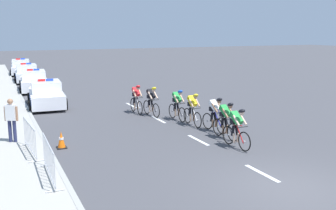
% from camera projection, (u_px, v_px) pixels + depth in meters
% --- Properties ---
extents(ground_plane, '(160.00, 160.00, 0.00)m').
position_uv_depth(ground_plane, '(290.00, 188.00, 10.83)').
color(ground_plane, '#424247').
extents(kerb_edge, '(0.16, 60.00, 0.13)m').
position_uv_depth(kerb_edge, '(28.00, 110.00, 20.97)').
color(kerb_edge, '#9E9E99').
rests_on(kerb_edge, ground).
extents(lane_markings_centre, '(0.14, 17.60, 0.01)m').
position_uv_depth(lane_markings_centre, '(198.00, 140.00, 15.47)').
color(lane_markings_centre, white).
rests_on(lane_markings_centre, ground).
extents(cyclist_lead, '(0.42, 1.72, 1.56)m').
position_uv_depth(cyclist_lead, '(237.00, 127.00, 14.34)').
color(cyclist_lead, black).
rests_on(cyclist_lead, ground).
extents(cyclist_second, '(0.43, 1.72, 1.56)m').
position_uv_depth(cyclist_second, '(226.00, 120.00, 15.56)').
color(cyclist_second, black).
rests_on(cyclist_second, ground).
extents(cyclist_third, '(0.46, 1.72, 1.56)m').
position_uv_depth(cyclist_third, '(215.00, 114.00, 16.63)').
color(cyclist_third, black).
rests_on(cyclist_third, ground).
extents(cyclist_fourth, '(0.42, 1.72, 1.56)m').
position_uv_depth(cyclist_fourth, '(193.00, 109.00, 17.69)').
color(cyclist_fourth, black).
rests_on(cyclist_fourth, ground).
extents(cyclist_fifth, '(0.43, 1.72, 1.56)m').
position_uv_depth(cyclist_fifth, '(177.00, 104.00, 18.75)').
color(cyclist_fifth, black).
rests_on(cyclist_fifth, ground).
extents(cyclist_sixth, '(0.45, 1.72, 1.56)m').
position_uv_depth(cyclist_sixth, '(151.00, 101.00, 19.72)').
color(cyclist_sixth, black).
rests_on(cyclist_sixth, ground).
extents(cyclist_seventh, '(0.42, 1.72, 1.56)m').
position_uv_depth(cyclist_seventh, '(136.00, 98.00, 20.36)').
color(cyclist_seventh, black).
rests_on(cyclist_seventh, ground).
extents(police_car_nearest, '(2.23, 4.51, 1.59)m').
position_uv_depth(police_car_nearest, '(46.00, 95.00, 22.17)').
color(police_car_nearest, white).
rests_on(police_car_nearest, ground).
extents(police_car_second, '(2.23, 4.51, 1.59)m').
position_uv_depth(police_car_second, '(34.00, 81.00, 27.87)').
color(police_car_second, white).
rests_on(police_car_second, ground).
extents(police_car_third, '(2.13, 4.47, 1.59)m').
position_uv_depth(police_car_third, '(27.00, 74.00, 32.83)').
color(police_car_third, silver).
rests_on(police_car_third, ground).
extents(police_car_furthest, '(2.24, 4.52, 1.59)m').
position_uv_depth(police_car_furthest, '(21.00, 68.00, 38.08)').
color(police_car_furthest, silver).
rests_on(police_car_furthest, ground).
extents(crowd_barrier_front, '(0.52, 2.32, 1.07)m').
position_uv_depth(crowd_barrier_front, '(49.00, 161.00, 11.11)').
color(crowd_barrier_front, '#B7BABF').
rests_on(crowd_barrier_front, sidewalk_slab).
extents(crowd_barrier_middle, '(0.64, 2.32, 1.07)m').
position_uv_depth(crowd_barrier_middle, '(30.00, 138.00, 13.40)').
color(crowd_barrier_middle, '#B7BABF').
rests_on(crowd_barrier_middle, sidewalk_slab).
extents(traffic_cone_near, '(0.36, 0.36, 0.64)m').
position_uv_depth(traffic_cone_near, '(61.00, 140.00, 14.38)').
color(traffic_cone_near, black).
rests_on(traffic_cone_near, ground).
extents(spectator_closest, '(0.50, 0.36, 1.68)m').
position_uv_depth(spectator_closest, '(11.00, 117.00, 14.65)').
color(spectator_closest, '#23284C').
rests_on(spectator_closest, sidewalk_slab).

